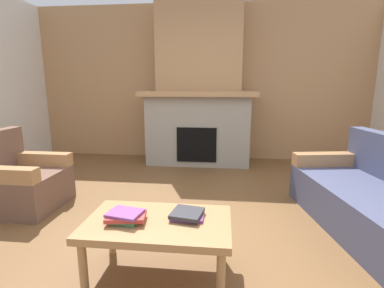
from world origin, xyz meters
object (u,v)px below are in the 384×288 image
object	(u,v)px
fireplace	(199,95)
couch	(379,202)
armchair	(20,182)
coffee_table	(158,228)

from	to	relation	value
fireplace	couch	distance (m)	3.07
armchair	coffee_table	world-z (taller)	armchair
fireplace	coffee_table	world-z (taller)	fireplace
armchair	coffee_table	distance (m)	2.04
couch	armchair	bearing A→B (deg)	177.86
armchair	coffee_table	xyz separation A→B (m)	(1.78, -1.00, 0.08)
coffee_table	couch	bearing A→B (deg)	24.75
armchair	fireplace	bearing A→B (deg)	50.19
fireplace	coffee_table	xyz separation A→B (m)	(-0.01, -3.14, -0.79)
couch	coffee_table	distance (m)	2.07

